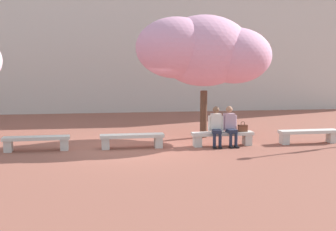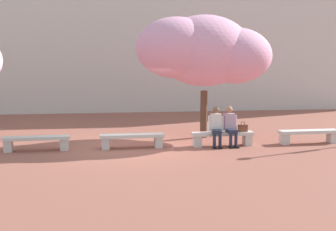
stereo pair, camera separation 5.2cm
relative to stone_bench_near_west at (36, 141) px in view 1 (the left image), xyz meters
The scene contains 10 objects.
ground_plane 2.96m from the stone_bench_near_west, ahead, with size 100.00×100.00×0.00m, color #8E5142.
building_facade 12.54m from the stone_bench_near_west, 75.47° to the left, with size 28.00×4.00×9.53m, color beige.
stone_bench_near_west is the anchor object (origin of this frame).
stone_bench_center 2.94m from the stone_bench_near_west, ahead, with size 2.03×0.46×0.45m.
stone_bench_near_east 5.88m from the stone_bench_near_west, ahead, with size 2.03×0.46×0.45m.
stone_bench_east_end 8.83m from the stone_bench_near_west, ahead, with size 2.03×0.46×0.45m.
person_seated_left 5.67m from the stone_bench_near_west, ahead, with size 0.51×0.71×1.29m.
person_seated_right 6.13m from the stone_bench_near_west, ahead, with size 0.51×0.71×1.29m.
handbag 6.56m from the stone_bench_near_west, ahead, with size 0.30×0.15×0.34m.
cherry_tree_main 6.40m from the stone_bench_near_west, 15.50° to the left, with size 4.74×3.24×4.33m.
Camera 1 is at (-0.93, -14.57, 2.92)m, focal length 50.00 mm.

